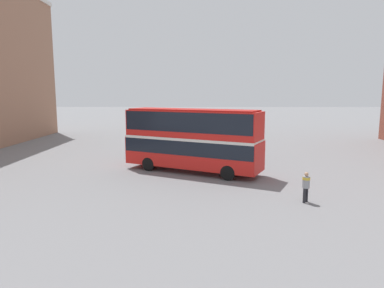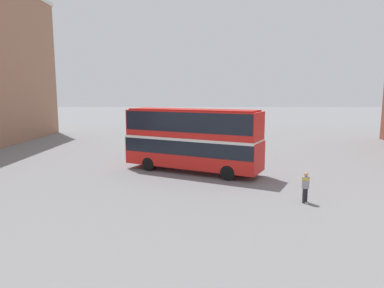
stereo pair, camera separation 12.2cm
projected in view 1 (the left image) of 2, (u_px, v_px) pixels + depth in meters
name	position (u px, v px, depth m)	size (l,w,h in m)	color
ground_plane	(215.00, 170.00, 26.03)	(240.00, 240.00, 0.00)	slate
double_decker_bus	(192.00, 136.00, 25.08)	(10.34, 6.82, 4.66)	red
pedestrian_foreground	(306.00, 184.00, 18.21)	(0.58, 0.58, 1.65)	#232328
parked_car_kerb_near	(172.00, 145.00, 33.78)	(4.30, 2.31, 1.47)	navy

